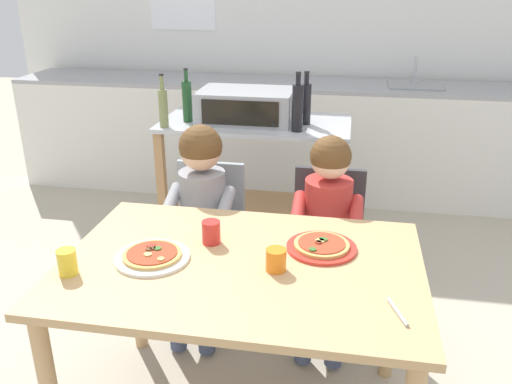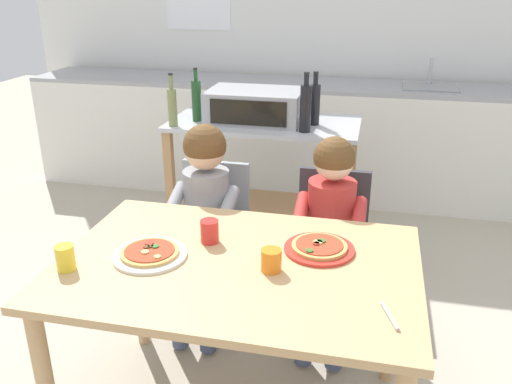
{
  "view_description": "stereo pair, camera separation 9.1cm",
  "coord_description": "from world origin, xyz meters",
  "px_view_note": "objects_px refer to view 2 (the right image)",
  "views": [
    {
      "loc": [
        0.35,
        -1.63,
        1.68
      ],
      "look_at": [
        0.0,
        0.3,
        0.88
      ],
      "focal_mm": 37.42,
      "sensor_mm": 36.0,
      "label": 1
    },
    {
      "loc": [
        0.44,
        -1.61,
        1.68
      ],
      "look_at": [
        0.0,
        0.3,
        0.88
      ],
      "focal_mm": 37.42,
      "sensor_mm": 36.0,
      "label": 2
    }
  ],
  "objects_px": {
    "bottle_slim_sauce": "(172,105)",
    "dining_chair_right": "(330,242)",
    "drinking_cup_yellow": "(65,258)",
    "drinking_cup_red": "(210,231)",
    "toaster_oven": "(255,106)",
    "bottle_brown_beer": "(315,103)",
    "child_in_red_shirt": "(330,221)",
    "bottle_squat_spirits": "(197,100)",
    "drinking_cup_orange": "(271,260)",
    "dining_chair_left": "(212,231)",
    "pizza_plate_white": "(150,254)",
    "kitchen_island_cart": "(264,166)",
    "bottle_dark_olive_oil": "(306,107)",
    "pizza_plate_red_rimmed": "(319,248)",
    "dining_table": "(238,286)",
    "serving_spoon": "(390,316)",
    "child_in_grey_shirt": "(203,204)"
  },
  "relations": [
    {
      "from": "dining_table",
      "to": "pizza_plate_red_rimmed",
      "type": "bearing_deg",
      "value": 28.24
    },
    {
      "from": "bottle_slim_sauce",
      "to": "child_in_grey_shirt",
      "type": "xyz_separation_m",
      "value": [
        0.38,
        -0.64,
        -0.31
      ]
    },
    {
      "from": "bottle_slim_sauce",
      "to": "dining_chair_right",
      "type": "xyz_separation_m",
      "value": [
        0.98,
        -0.51,
        -0.51
      ]
    },
    {
      "from": "child_in_red_shirt",
      "to": "drinking_cup_red",
      "type": "height_order",
      "value": "child_in_red_shirt"
    },
    {
      "from": "kitchen_island_cart",
      "to": "dining_table",
      "type": "xyz_separation_m",
      "value": [
        0.21,
        -1.44,
        0.05
      ]
    },
    {
      "from": "bottle_squat_spirits",
      "to": "drinking_cup_orange",
      "type": "height_order",
      "value": "bottle_squat_spirits"
    },
    {
      "from": "pizza_plate_white",
      "to": "drinking_cup_orange",
      "type": "height_order",
      "value": "drinking_cup_orange"
    },
    {
      "from": "dining_chair_left",
      "to": "pizza_plate_white",
      "type": "xyz_separation_m",
      "value": [
        -0.0,
        -0.73,
        0.26
      ]
    },
    {
      "from": "drinking_cup_orange",
      "to": "kitchen_island_cart",
      "type": "bearing_deg",
      "value": 102.87
    },
    {
      "from": "child_in_red_shirt",
      "to": "serving_spoon",
      "type": "bearing_deg",
      "value": -72.62
    },
    {
      "from": "toaster_oven",
      "to": "drinking_cup_orange",
      "type": "distance_m",
      "value": 1.53
    },
    {
      "from": "pizza_plate_red_rimmed",
      "to": "drinking_cup_red",
      "type": "distance_m",
      "value": 0.42
    },
    {
      "from": "drinking_cup_yellow",
      "to": "drinking_cup_red",
      "type": "bearing_deg",
      "value": 36.09
    },
    {
      "from": "dining_chair_left",
      "to": "drinking_cup_orange",
      "type": "height_order",
      "value": "dining_chair_left"
    },
    {
      "from": "dining_chair_left",
      "to": "pizza_plate_white",
      "type": "relative_size",
      "value": 3.0
    },
    {
      "from": "toaster_oven",
      "to": "drinking_cup_red",
      "type": "height_order",
      "value": "toaster_oven"
    },
    {
      "from": "bottle_brown_beer",
      "to": "drinking_cup_red",
      "type": "bearing_deg",
      "value": -100.19
    },
    {
      "from": "child_in_red_shirt",
      "to": "pizza_plate_red_rimmed",
      "type": "xyz_separation_m",
      "value": [
        -0.0,
        -0.44,
        0.09
      ]
    },
    {
      "from": "dining_chair_right",
      "to": "child_in_red_shirt",
      "type": "height_order",
      "value": "child_in_red_shirt"
    },
    {
      "from": "child_in_red_shirt",
      "to": "drinking_cup_orange",
      "type": "relative_size",
      "value": 12.6
    },
    {
      "from": "kitchen_island_cart",
      "to": "dining_table",
      "type": "height_order",
      "value": "kitchen_island_cart"
    },
    {
      "from": "bottle_brown_beer",
      "to": "pizza_plate_red_rimmed",
      "type": "height_order",
      "value": "bottle_brown_beer"
    },
    {
      "from": "bottle_slim_sauce",
      "to": "serving_spoon",
      "type": "relative_size",
      "value": 2.18
    },
    {
      "from": "bottle_slim_sauce",
      "to": "kitchen_island_cart",
      "type": "bearing_deg",
      "value": 24.15
    },
    {
      "from": "bottle_brown_beer",
      "to": "pizza_plate_white",
      "type": "height_order",
      "value": "bottle_brown_beer"
    },
    {
      "from": "dining_table",
      "to": "child_in_red_shirt",
      "type": "bearing_deg",
      "value": 64.85
    },
    {
      "from": "bottle_squat_spirits",
      "to": "drinking_cup_orange",
      "type": "xyz_separation_m",
      "value": [
        0.73,
        -1.39,
        -0.23
      ]
    },
    {
      "from": "toaster_oven",
      "to": "child_in_red_shirt",
      "type": "xyz_separation_m",
      "value": [
        0.54,
        -0.85,
        -0.31
      ]
    },
    {
      "from": "pizza_plate_white",
      "to": "bottle_slim_sauce",
      "type": "bearing_deg",
      "value": 106.93
    },
    {
      "from": "pizza_plate_white",
      "to": "serving_spoon",
      "type": "relative_size",
      "value": 1.93
    },
    {
      "from": "bottle_squat_spirits",
      "to": "child_in_grey_shirt",
      "type": "bearing_deg",
      "value": -70.05
    },
    {
      "from": "kitchen_island_cart",
      "to": "drinking_cup_yellow",
      "type": "height_order",
      "value": "kitchen_island_cart"
    },
    {
      "from": "bottle_brown_beer",
      "to": "drinking_cup_red",
      "type": "xyz_separation_m",
      "value": [
        -0.23,
        -1.3,
        -0.22
      ]
    },
    {
      "from": "bottle_slim_sauce",
      "to": "drinking_cup_yellow",
      "type": "relative_size",
      "value": 3.34
    },
    {
      "from": "dining_chair_right",
      "to": "drinking_cup_yellow",
      "type": "xyz_separation_m",
      "value": [
        -0.84,
        -0.89,
        0.3
      ]
    },
    {
      "from": "kitchen_island_cart",
      "to": "drinking_cup_yellow",
      "type": "bearing_deg",
      "value": -102.51
    },
    {
      "from": "bottle_squat_spirits",
      "to": "pizza_plate_red_rimmed",
      "type": "xyz_separation_m",
      "value": [
        0.88,
        -1.21,
        -0.25
      ]
    },
    {
      "from": "child_in_red_shirt",
      "to": "pizza_plate_red_rimmed",
      "type": "relative_size",
      "value": 3.84
    },
    {
      "from": "dining_chair_left",
      "to": "child_in_red_shirt",
      "type": "distance_m",
      "value": 0.63
    },
    {
      "from": "dining_chair_right",
      "to": "drinking_cup_orange",
      "type": "xyz_separation_m",
      "value": [
        -0.15,
        -0.74,
        0.29
      ]
    },
    {
      "from": "pizza_plate_white",
      "to": "drinking_cup_orange",
      "type": "bearing_deg",
      "value": 0.38
    },
    {
      "from": "bottle_dark_olive_oil",
      "to": "drinking_cup_red",
      "type": "bearing_deg",
      "value": -100.14
    },
    {
      "from": "drinking_cup_red",
      "to": "drinking_cup_orange",
      "type": "bearing_deg",
      "value": -30.21
    },
    {
      "from": "bottle_dark_olive_oil",
      "to": "dining_chair_left",
      "type": "bearing_deg",
      "value": -124.1
    },
    {
      "from": "kitchen_island_cart",
      "to": "child_in_grey_shirt",
      "type": "bearing_deg",
      "value": -97.53
    },
    {
      "from": "drinking_cup_red",
      "to": "serving_spoon",
      "type": "distance_m",
      "value": 0.76
    },
    {
      "from": "toaster_oven",
      "to": "drinking_cup_red",
      "type": "relative_size",
      "value": 6.2
    },
    {
      "from": "bottle_slim_sauce",
      "to": "child_in_grey_shirt",
      "type": "height_order",
      "value": "bottle_slim_sauce"
    },
    {
      "from": "pizza_plate_white",
      "to": "drinking_cup_yellow",
      "type": "height_order",
      "value": "drinking_cup_yellow"
    },
    {
      "from": "toaster_oven",
      "to": "bottle_slim_sauce",
      "type": "distance_m",
      "value": 0.49
    }
  ]
}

